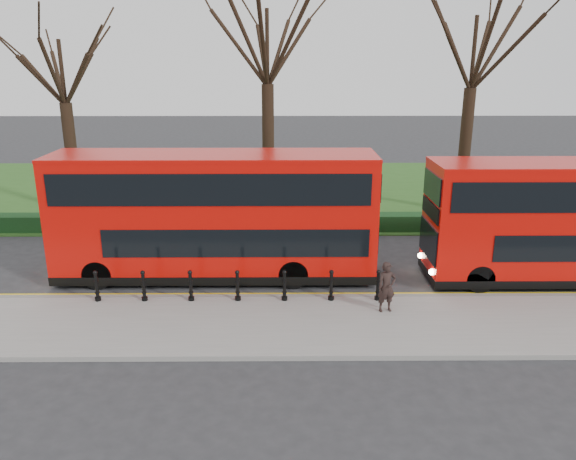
{
  "coord_description": "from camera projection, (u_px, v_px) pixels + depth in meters",
  "views": [
    {
      "loc": [
        2.79,
        -18.39,
        7.87
      ],
      "look_at": [
        2.93,
        0.5,
        2.0
      ],
      "focal_mm": 35.0,
      "sensor_mm": 36.0,
      "label": 1
    }
  ],
  "objects": [
    {
      "name": "pedestrian",
      "position": [
        387.0,
        287.0,
        17.54
      ],
      "size": [
        0.66,
        0.51,
        1.62
      ],
      "primitive_type": "imported",
      "rotation": [
        0.0,
        0.0,
        0.24
      ],
      "color": "black",
      "rests_on": "pavement"
    },
    {
      "name": "pavement",
      "position": [
        192.0,
        325.0,
        16.99
      ],
      "size": [
        60.0,
        4.0,
        0.15
      ],
      "primitive_type": "cube",
      "color": "gray",
      "rests_on": "ground"
    },
    {
      "name": "kerb",
      "position": [
        202.0,
        298.0,
        18.9
      ],
      "size": [
        60.0,
        0.25,
        0.16
      ],
      "primitive_type": "cube",
      "color": "slate",
      "rests_on": "ground"
    },
    {
      "name": "yellow_line_outer",
      "position": [
        203.0,
        296.0,
        19.21
      ],
      "size": [
        60.0,
        0.1,
        0.01
      ],
      "primitive_type": "cube",
      "color": "yellow",
      "rests_on": "ground"
    },
    {
      "name": "ground",
      "position": [
        206.0,
        288.0,
        19.88
      ],
      "size": [
        120.0,
        120.0,
        0.0
      ],
      "primitive_type": "plane",
      "color": "#28282B",
      "rests_on": "ground"
    },
    {
      "name": "grass_verge",
      "position": [
        238.0,
        190.0,
        34.19
      ],
      "size": [
        60.0,
        18.0,
        0.06
      ],
      "primitive_type": "cube",
      "color": "#29531B",
      "rests_on": "ground"
    },
    {
      "name": "tree_left",
      "position": [
        61.0,
        64.0,
        27.15
      ],
      "size": [
        6.59,
        6.59,
        10.3
      ],
      "color": "black",
      "rests_on": "ground"
    },
    {
      "name": "bollard_row",
      "position": [
        238.0,
        286.0,
        18.4
      ],
      "size": [
        9.39,
        0.15,
        1.0
      ],
      "color": "black",
      "rests_on": "pavement"
    },
    {
      "name": "tree_right",
      "position": [
        475.0,
        44.0,
        27.02
      ],
      "size": [
        7.41,
        7.41,
        11.57
      ],
      "color": "black",
      "rests_on": "ground"
    },
    {
      "name": "yellow_line_inner",
      "position": [
        204.0,
        294.0,
        19.4
      ],
      "size": [
        60.0,
        0.1,
        0.01
      ],
      "primitive_type": "cube",
      "color": "yellow",
      "rests_on": "ground"
    },
    {
      "name": "tree_mid",
      "position": [
        267.0,
        38.0,
        26.87
      ],
      "size": [
        7.63,
        7.63,
        11.93
      ],
      "color": "black",
      "rests_on": "ground"
    },
    {
      "name": "bus_lead",
      "position": [
        215.0,
        217.0,
        20.29
      ],
      "size": [
        11.54,
        2.65,
        4.59
      ],
      "color": "red",
      "rests_on": "ground"
    },
    {
      "name": "hedge",
      "position": [
        224.0,
        223.0,
        26.25
      ],
      "size": [
        60.0,
        0.9,
        0.8
      ],
      "primitive_type": "cube",
      "color": "black",
      "rests_on": "ground"
    }
  ]
}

